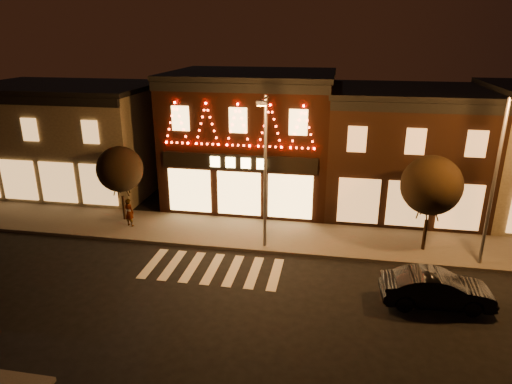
# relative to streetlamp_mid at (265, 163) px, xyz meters

# --- Properties ---
(ground) EXTENTS (120.00, 120.00, 0.00)m
(ground) POSITION_rel_streetlamp_mid_xyz_m (-2.09, -6.37, -4.67)
(ground) COLOR black
(ground) RESTS_ON ground
(sidewalk_far) EXTENTS (44.00, 4.00, 0.15)m
(sidewalk_far) POSITION_rel_streetlamp_mid_xyz_m (-0.09, 1.63, -4.60)
(sidewalk_far) COLOR #47423D
(sidewalk_far) RESTS_ON ground
(building_left) EXTENTS (12.20, 8.28, 7.30)m
(building_left) POSITION_rel_streetlamp_mid_xyz_m (-15.09, 7.62, -1.01)
(building_left) COLOR #665D48
(building_left) RESTS_ON ground
(building_pulp) EXTENTS (10.20, 8.34, 8.30)m
(building_pulp) POSITION_rel_streetlamp_mid_xyz_m (-2.09, 7.60, -0.51)
(building_pulp) COLOR black
(building_pulp) RESTS_ON ground
(building_right_a) EXTENTS (9.20, 8.28, 7.50)m
(building_right_a) POSITION_rel_streetlamp_mid_xyz_m (7.41, 7.62, -0.91)
(building_right_a) COLOR #331C12
(building_right_a) RESTS_ON ground
(streetlamp_mid) EXTENTS (0.50, 1.76, 7.71)m
(streetlamp_mid) POSITION_rel_streetlamp_mid_xyz_m (0.00, 0.00, 0.00)
(streetlamp_mid) COLOR #59595E
(streetlamp_mid) RESTS_ON sidewalk_far
(streetlamp_right) EXTENTS (0.51, 1.80, 7.87)m
(streetlamp_right) POSITION_rel_streetlamp_mid_xyz_m (10.45, -0.00, 0.09)
(streetlamp_right) COLOR #59595E
(streetlamp_right) RESTS_ON sidewalk_far
(tree_left) EXTENTS (2.63, 2.63, 4.39)m
(tree_left) POSITION_rel_streetlamp_mid_xyz_m (-8.73, 2.23, -1.45)
(tree_left) COLOR black
(tree_left) RESTS_ON sidewalk_far
(tree_right) EXTENTS (2.93, 2.93, 4.90)m
(tree_right) POSITION_rel_streetlamp_mid_xyz_m (8.00, 1.27, -1.10)
(tree_right) COLOR black
(tree_right) RESTS_ON sidewalk_far
(dark_sedan) EXTENTS (4.49, 1.79, 1.45)m
(dark_sedan) POSITION_rel_streetlamp_mid_xyz_m (7.71, -3.64, -3.95)
(dark_sedan) COLOR black
(dark_sedan) RESTS_ON ground
(pedestrian) EXTENTS (0.69, 0.56, 1.64)m
(pedestrian) POSITION_rel_streetlamp_mid_xyz_m (-7.98, 1.36, -3.71)
(pedestrian) COLOR gray
(pedestrian) RESTS_ON sidewalk_far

